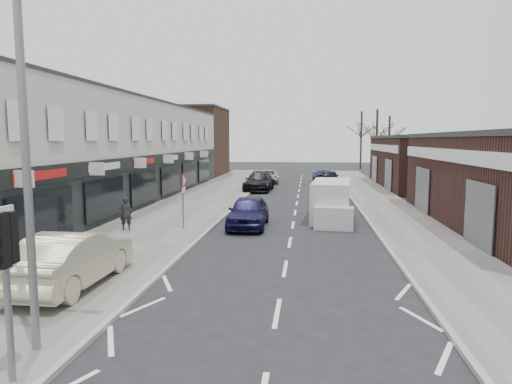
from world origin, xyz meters
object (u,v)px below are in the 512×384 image
(pedestrian, at_px, (126,213))
(sedan_on_pavement, at_px, (72,259))
(parked_car_left_b, at_px, (259,181))
(parked_car_right_b, at_px, (330,178))
(parked_car_right_c, at_px, (323,177))
(white_van, at_px, (331,202))
(parked_car_left_a, at_px, (248,212))
(parked_car_right_a, at_px, (328,190))
(parked_car_left_c, at_px, (267,176))
(traffic_light, at_px, (4,254))
(warning_sign, at_px, (183,185))
(street_lamp, at_px, (33,125))

(pedestrian, bearing_deg, sedan_on_pavement, 88.13)
(parked_car_left_b, relative_size, parked_car_right_b, 1.24)
(parked_car_right_c, bearing_deg, white_van, 88.00)
(parked_car_right_c, bearing_deg, parked_car_left_a, 78.01)
(white_van, xyz_separation_m, parked_car_right_a, (0.23, 8.47, -0.30))
(sedan_on_pavement, bearing_deg, parked_car_right_b, -104.81)
(parked_car_left_b, height_order, parked_car_left_c, parked_car_left_b)
(parked_car_right_a, bearing_deg, traffic_light, 78.23)
(warning_sign, xyz_separation_m, sedan_on_pavement, (-0.86, -8.87, -1.28))
(parked_car_left_b, height_order, parked_car_right_b, parked_car_left_b)
(parked_car_right_a, bearing_deg, white_van, 90.97)
(parked_car_right_b, bearing_deg, parked_car_left_b, 40.59)
(parked_car_left_a, bearing_deg, parked_car_right_b, 76.51)
(parked_car_right_a, xyz_separation_m, parked_car_right_b, (0.57, 10.68, 0.04))
(white_van, bearing_deg, parked_car_right_c, 94.72)
(traffic_light, xyz_separation_m, parked_car_right_b, (7.20, 36.70, -1.67))
(parked_car_left_a, distance_m, parked_car_left_b, 16.37)
(warning_sign, xyz_separation_m, parked_car_right_c, (7.36, 24.88, -1.53))
(sedan_on_pavement, xyz_separation_m, parked_car_left_b, (2.62, 26.39, -0.14))
(parked_car_right_a, relative_size, parked_car_right_c, 0.93)
(pedestrian, xyz_separation_m, parked_car_right_c, (9.97, 25.60, -0.23))
(parked_car_left_a, xyz_separation_m, parked_car_right_b, (5.00, 21.48, -0.03))
(street_lamp, xyz_separation_m, white_van, (6.53, 16.35, -3.61))
(warning_sign, relative_size, pedestrian, 1.73)
(warning_sign, height_order, parked_car_right_b, warning_sign)
(parked_car_left_b, distance_m, parked_car_left_c, 7.11)
(white_van, bearing_deg, parked_car_right_a, 93.72)
(traffic_light, bearing_deg, parked_car_right_b, 78.91)
(warning_sign, xyz_separation_m, parked_car_left_c, (1.84, 24.63, -1.55))
(warning_sign, relative_size, white_van, 0.48)
(pedestrian, height_order, parked_car_left_a, pedestrian)
(pedestrian, distance_m, parked_car_left_b, 18.77)
(white_van, distance_m, parked_car_left_b, 14.99)
(parked_car_left_a, relative_size, parked_car_left_c, 0.97)
(street_lamp, bearing_deg, parked_car_left_a, 80.57)
(warning_sign, bearing_deg, parked_car_right_c, 73.52)
(parked_car_right_c, bearing_deg, traffic_light, 78.91)
(parked_car_left_c, distance_m, parked_car_right_b, 6.41)
(parked_car_right_a, distance_m, parked_car_right_c, 12.86)
(white_van, xyz_separation_m, parked_car_left_b, (-5.40, 13.98, -0.22))
(pedestrian, bearing_deg, warning_sign, -178.46)
(parked_car_left_c, bearing_deg, street_lamp, -97.34)
(sedan_on_pavement, distance_m, parked_car_left_c, 33.61)
(sedan_on_pavement, xyz_separation_m, parked_car_right_a, (8.25, 20.88, -0.21))
(street_lamp, xyz_separation_m, parked_car_left_b, (1.13, 30.33, -3.83))
(white_van, relative_size, parked_car_right_b, 1.28)
(street_lamp, distance_m, parked_car_right_c, 38.48)
(warning_sign, distance_m, parked_car_right_c, 25.99)
(traffic_light, xyz_separation_m, parked_car_left_b, (1.00, 31.54, -1.63))
(parked_car_left_a, xyz_separation_m, parked_car_left_c, (-1.12, 23.43, -0.12))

